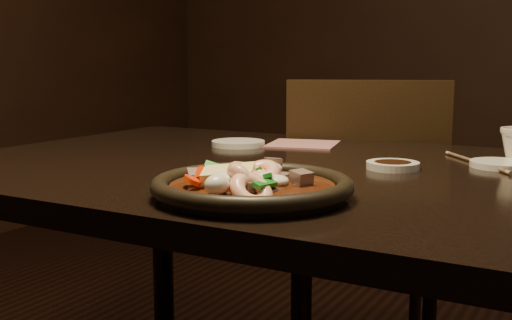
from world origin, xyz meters
The scene contains 9 objects.
table centered at (0.00, 0.00, 0.67)m, with size 1.60×0.90×0.75m.
chair centered at (-0.17, 0.56, 0.49)m, with size 0.55×0.55×0.90m.
plate centered at (-0.04, -0.28, 0.77)m, with size 0.30×0.30×0.03m.
stirfry centered at (-0.04, -0.29, 0.77)m, with size 0.20×0.22×0.06m.
soy_dish centered at (0.06, 0.06, 0.76)m, with size 0.10×0.10×0.01m, color silver.
saucer_left centered at (-0.35, 0.19, 0.76)m, with size 0.12×0.12×0.01m, color silver.
saucer_right centered at (0.23, 0.18, 0.76)m, with size 0.11×0.11×0.01m, color silver.
chopsticks centered at (0.18, 0.19, 0.75)m, with size 0.16×0.20×0.01m.
napkin centered at (-0.23, 0.28, 0.75)m, with size 0.15×0.15×0.00m, color #9E6361.
Camera 1 is at (0.41, -1.08, 0.95)m, focal length 45.00 mm.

